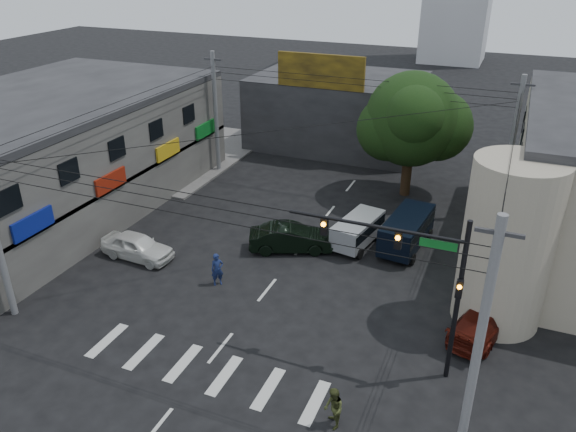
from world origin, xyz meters
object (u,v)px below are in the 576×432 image
Objects in this scene: utility_pole_far_left at (216,114)px; silver_minivan at (358,232)px; navy_van at (407,232)px; street_tree at (412,120)px; utility_pole_far_right at (511,149)px; maroon_sedan at (481,323)px; traffic_gantry at (417,268)px; pedestrian_olive at (333,408)px; white_compact at (137,246)px; dark_sedan at (291,238)px; traffic_officer at (217,269)px; utility_pole_near_right at (479,343)px.

utility_pole_far_left is 15.89m from silver_minivan.
street_tree is at bearing 18.24° from navy_van.
utility_pole_far_right reaches higher than maroon_sedan.
maroon_sedan is (2.68, 3.36, -4.16)m from traffic_gantry.
utility_pole_far_left is 1.78× the size of navy_van.
utility_pole_far_left is 27.24m from pedestrian_olive.
traffic_gantry is at bearing -142.36° from silver_minivan.
dark_sedan is at bearing -58.96° from white_compact.
navy_van is at bearing 1.77° from traffic_officer.
utility_pole_near_right and utility_pole_far_right have the same top height.
utility_pole_far_right is 22.13m from pedestrian_olive.
pedestrian_olive is at bearing -115.40° from white_compact.
dark_sedan is at bearing -43.77° from utility_pole_far_left.
pedestrian_olive is (-4.50, -21.34, -3.74)m from utility_pole_far_right.
utility_pole_far_right is 2.17× the size of silver_minivan.
maroon_sedan is at bearing -86.89° from white_compact.
utility_pole_near_right is 5.91m from pedestrian_olive.
utility_pole_far_left is at bearing -173.93° from pedestrian_olive.
navy_van is (-2.17, 10.26, -3.83)m from traffic_gantry.
utility_pole_near_right is 2.10× the size of white_compact.
utility_pole_far_left is at bearing 12.41° from white_compact.
maroon_sedan is at bearing -33.01° from utility_pole_far_left.
pedestrian_olive is at bearing -84.88° from street_tree.
street_tree is 1.21× the size of traffic_gantry.
traffic_gantry is 1.45× the size of maroon_sedan.
white_compact is (-12.16, -14.76, -4.74)m from street_tree.
utility_pole_far_left reaches higher than traffic_officer.
traffic_officer is (-10.44, 2.53, -3.93)m from traffic_gantry.
traffic_gantry is 4.02× the size of traffic_officer.
traffic_officer is (-13.11, 6.03, -3.70)m from utility_pole_near_right.
traffic_gantry is at bearing -98.71° from white_compact.
utility_pole_far_right is at bearing -74.65° from maroon_sedan.
utility_pole_near_right is at bearing -107.10° from white_compact.
pedestrian_olive reaches higher than maroon_sedan.
white_compact is at bearing 131.42° from traffic_officer.
dark_sedan is at bearing 121.28° from navy_van.
navy_van is at bearing -125.66° from utility_pole_far_right.
utility_pole_near_right is at bearing -44.31° from utility_pole_far_left.
street_tree is 4.85× the size of traffic_officer.
traffic_officer reaches higher than white_compact.
silver_minivan reaches higher than maroon_sedan.
traffic_officer is at bearing -132.18° from utility_pole_far_right.
utility_pole_near_right is at bearing 105.35° from maroon_sedan.
utility_pole_far_right is 1.85× the size of maroon_sedan.
utility_pole_far_right is 14.20m from maroon_sedan.
navy_van is at bearing 101.92° from traffic_gantry.
traffic_officer is (-13.11, -0.83, 0.22)m from maroon_sedan.
traffic_officer is 11.02m from pedestrian_olive.
white_compact is 2.56× the size of pedestrian_olive.
street_tree is at bearing 171.25° from utility_pole_far_right.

